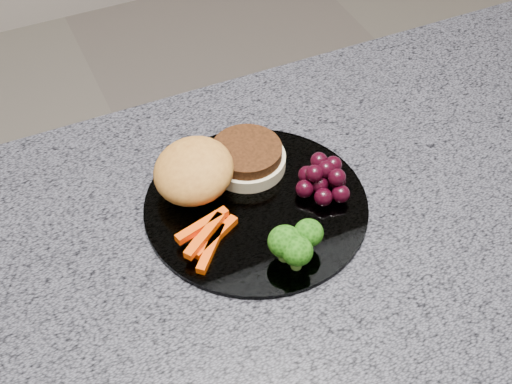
% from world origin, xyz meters
% --- Properties ---
extents(countertop, '(1.20, 0.60, 0.04)m').
position_xyz_m(countertop, '(0.00, 0.00, 0.88)').
color(countertop, '#545460').
rests_on(countertop, island_cabinet).
extents(plate, '(0.26, 0.26, 0.01)m').
position_xyz_m(plate, '(-0.08, 0.07, 0.90)').
color(plate, white).
rests_on(plate, countertop).
extents(burger, '(0.19, 0.13, 0.05)m').
position_xyz_m(burger, '(-0.11, 0.12, 0.93)').
color(burger, beige).
rests_on(burger, plate).
extents(carrot_sticks, '(0.08, 0.07, 0.02)m').
position_xyz_m(carrot_sticks, '(-0.16, 0.04, 0.91)').
color(carrot_sticks, '#FA4904').
rests_on(carrot_sticks, plate).
extents(broccoli, '(0.06, 0.05, 0.04)m').
position_xyz_m(broccoli, '(-0.08, -0.02, 0.93)').
color(broccoli, '#639B38').
rests_on(broccoli, plate).
extents(grape_bunch, '(0.06, 0.07, 0.04)m').
position_xyz_m(grape_bunch, '(-0.00, 0.06, 0.92)').
color(grape_bunch, black).
rests_on(grape_bunch, plate).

